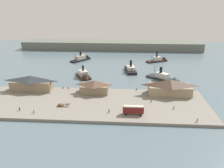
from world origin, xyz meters
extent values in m
plane|color=slate|center=(0.00, 0.00, 0.00)|extent=(320.00, 320.00, 0.00)
cube|color=gray|center=(0.00, -22.00, 0.60)|extent=(110.00, 36.00, 1.20)
cube|color=#666159|center=(0.00, -3.60, 0.50)|extent=(110.00, 0.80, 1.00)
cube|color=#847056|center=(-35.09, -9.17, 3.90)|extent=(21.65, 7.03, 5.39)
pyramid|color=#33383D|center=(-35.09, -9.17, 8.04)|extent=(22.08, 7.38, 2.88)
cube|color=#847056|center=(-0.61, -10.09, 3.41)|extent=(14.26, 8.45, 4.42)
pyramid|color=brown|center=(-0.61, -10.09, 6.76)|extent=(14.54, 8.87, 2.29)
cube|color=#998466|center=(38.46, -10.05, 3.69)|extent=(21.49, 9.11, 4.98)
pyramid|color=#473328|center=(38.46, -10.05, 7.80)|extent=(21.92, 9.57, 3.25)
cube|color=maroon|center=(19.28, -33.19, 3.41)|extent=(8.92, 2.27, 2.62)
cube|color=beige|center=(19.28, -33.19, 4.97)|extent=(8.56, 1.59, 0.50)
cylinder|color=black|center=(22.40, -32.06, 1.65)|extent=(0.90, 0.18, 0.90)
cylinder|color=black|center=(22.40, -34.33, 1.65)|extent=(0.90, 0.18, 0.90)
cylinder|color=black|center=(16.16, -32.06, 1.65)|extent=(0.90, 0.18, 0.90)
cylinder|color=black|center=(16.16, -34.33, 1.65)|extent=(0.90, 0.18, 0.90)
cube|color=brown|center=(-13.67, -27.46, 2.05)|extent=(3.11, 1.32, 0.50)
cylinder|color=#4C3828|center=(-14.61, -26.80, 1.80)|extent=(1.20, 0.10, 1.20)
cylinder|color=#4C3828|center=(-14.61, -28.12, 1.80)|extent=(1.20, 0.10, 1.20)
ellipsoid|color=#7A6651|center=(-10.72, -27.46, 2.30)|extent=(2.00, 0.70, 0.90)
ellipsoid|color=#7A6651|center=(-9.62, -27.46, 2.85)|extent=(0.70, 0.32, 0.44)
cylinder|color=#7A6651|center=(-10.12, -27.26, 1.70)|extent=(0.16, 0.16, 1.00)
cylinder|color=#7A6651|center=(-10.12, -27.66, 1.70)|extent=(0.16, 0.16, 1.00)
cylinder|color=#7A6651|center=(-11.32, -27.26, 1.70)|extent=(0.16, 0.16, 1.00)
cylinder|color=#7A6651|center=(-11.32, -27.66, 1.70)|extent=(0.16, 0.16, 1.00)
cylinder|color=#6B5B4C|center=(44.87, -37.89, 1.95)|extent=(0.44, 0.44, 1.50)
sphere|color=#CCA889|center=(44.87, -37.89, 2.84)|extent=(0.28, 0.28, 0.28)
cylinder|color=#4C3D33|center=(-23.63, -35.10, 1.89)|extent=(0.40, 0.40, 1.38)
sphere|color=#CCA889|center=(-23.63, -35.10, 2.71)|extent=(0.25, 0.25, 0.25)
cylinder|color=#232328|center=(-30.95, -33.07, 1.95)|extent=(0.44, 0.44, 1.50)
sphere|color=#CCA889|center=(-30.95, -33.07, 2.84)|extent=(0.27, 0.27, 0.27)
cylinder|color=#3D4C42|center=(28.27, -20.30, 1.91)|extent=(0.42, 0.42, 1.42)
sphere|color=#CCA889|center=(28.27, -20.30, 2.75)|extent=(0.26, 0.26, 0.26)
cylinder|color=#232328|center=(8.84, -32.16, 1.93)|extent=(0.43, 0.43, 1.46)
sphere|color=#CCA889|center=(8.84, -32.16, 2.79)|extent=(0.27, 0.27, 0.27)
cylinder|color=#3D4C42|center=(37.76, -26.74, 1.86)|extent=(0.38, 0.38, 1.31)
sphere|color=#CCA889|center=(37.76, -26.74, 2.63)|extent=(0.24, 0.24, 0.24)
cylinder|color=black|center=(21.73, -5.09, 1.65)|extent=(0.44, 0.44, 0.90)
cylinder|color=black|center=(-18.93, -5.59, 1.65)|extent=(0.44, 0.44, 0.90)
cylinder|color=black|center=(-15.87, -5.53, 1.65)|extent=(0.44, 0.44, 0.90)
cube|color=black|center=(40.60, 61.33, 0.61)|extent=(17.95, 13.00, 1.22)
cone|color=black|center=(48.29, 65.42, 0.61)|extent=(5.08, 5.81, 4.91)
cube|color=beige|center=(40.60, 61.33, 2.63)|extent=(6.85, 5.61, 2.82)
cylinder|color=black|center=(40.30, 61.17, 6.41)|extent=(1.21, 1.21, 4.73)
cylinder|color=brown|center=(35.98, 58.87, 3.78)|extent=(0.24, 0.24, 5.12)
cube|color=black|center=(-12.11, 18.24, 0.64)|extent=(12.54, 15.92, 1.28)
cone|color=black|center=(-8.76, 11.80, 0.64)|extent=(6.47, 5.05, 5.93)
cube|color=beige|center=(-12.11, 18.24, 2.82)|extent=(7.18, 8.01, 3.09)
cylinder|color=black|center=(-12.04, 18.10, 6.18)|extent=(1.19, 1.19, 3.61)
cube|color=black|center=(18.86, 32.58, 0.89)|extent=(8.78, 17.54, 1.79)
cone|color=black|center=(17.60, 40.87, 0.89)|extent=(6.09, 3.84, 5.70)
cube|color=silver|center=(18.86, 32.58, 2.87)|extent=(6.05, 8.81, 2.17)
cylinder|color=black|center=(18.95, 32.03, 6.14)|extent=(1.54, 1.54, 4.36)
cylinder|color=brown|center=(19.62, 27.60, 4.49)|extent=(0.24, 0.24, 5.40)
cube|color=#23282D|center=(38.68, 16.83, 0.63)|extent=(19.76, 18.06, 1.26)
cone|color=#23282D|center=(46.48, 10.29, 0.63)|extent=(6.56, 6.83, 5.84)
cube|color=beige|center=(38.68, 16.83, 2.81)|extent=(8.67, 8.20, 3.10)
cylinder|color=black|center=(37.66, 17.69, 6.17)|extent=(1.72, 1.72, 3.63)
cylinder|color=brown|center=(34.00, 20.76, 4.48)|extent=(0.24, 0.24, 6.44)
cube|color=black|center=(-22.37, 60.42, 0.66)|extent=(15.26, 18.31, 1.32)
cone|color=black|center=(-17.11, 67.91, 0.66)|extent=(6.16, 5.69, 5.21)
cube|color=#B2A893|center=(-22.37, 60.42, 2.86)|extent=(8.58, 9.88, 3.08)
cylinder|color=black|center=(-22.22, 60.63, 6.19)|extent=(1.62, 1.62, 3.57)
cylinder|color=brown|center=(-25.52, 55.92, 4.61)|extent=(0.24, 0.24, 6.58)
cube|color=#60665B|center=(0.00, 110.00, 4.00)|extent=(180.00, 24.00, 8.00)
camera|label=1|loc=(16.03, -119.08, 47.07)|focal=35.92mm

